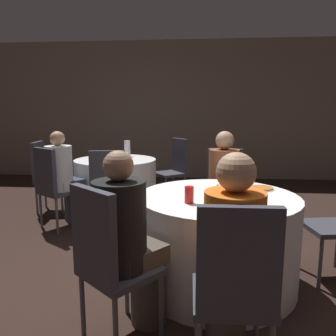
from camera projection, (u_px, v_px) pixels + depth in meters
The scene contains 21 objects.
ground_plane at pixel (201, 281), 2.69m from camera, with size 16.00×16.00×0.00m, color black.
wall_back at pixel (200, 111), 6.72m from camera, with size 16.00×0.06×2.80m.
table_near at pixel (217, 239), 2.64m from camera, with size 1.27×1.27×0.73m.
table_far at pixel (116, 185), 4.60m from camera, with size 1.13×1.13×0.73m.
chair_near_south at pixel (235, 282), 1.57m from camera, with size 0.41×0.41×0.97m.
chair_near_north at pixel (224, 186), 3.62m from camera, with size 0.45×0.45×0.97m.
chair_near_southwest at pixel (106, 255), 1.87m from camera, with size 0.56×0.56×0.97m.
chair_far_south at pixel (109, 186), 3.60m from camera, with size 0.46×0.46×0.97m.
chair_far_west at pixel (45, 171), 4.54m from camera, with size 0.45×0.44×0.97m.
chair_far_southwest at pixel (52, 182), 3.81m from camera, with size 0.56×0.56×0.97m.
chair_far_northeast at pixel (175, 165), 5.06m from camera, with size 0.56×0.56×0.97m.
person_white_shirt at pixel (65, 179), 3.94m from camera, with size 0.43×0.46×1.16m.
person_orange_shirt at pixel (231, 262), 1.73m from camera, with size 0.30×0.49×1.19m.
person_floral_shirt at pixel (223, 187), 3.45m from camera, with size 0.35×0.50×1.18m.
person_black_shirt at pixel (130, 245), 1.99m from camera, with size 0.44×0.46×1.16m.
pizza_plate_near at pixel (261, 188), 2.79m from camera, with size 0.22×0.22×0.02m.
soda_can_red at pixel (189, 195), 2.35m from camera, with size 0.07×0.07×0.12m.
soda_can_silver at pixel (221, 193), 2.42m from camera, with size 0.07×0.07×0.12m.
cup_near at pixel (238, 193), 2.50m from camera, with size 0.08×0.08×0.09m.
bottle_far at pixel (127, 148), 4.83m from camera, with size 0.09×0.09×0.23m.
cup_far at pixel (126, 156), 4.46m from camera, with size 0.08×0.08×0.10m.
Camera 1 is at (-0.05, -2.51, 1.38)m, focal length 35.00 mm.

